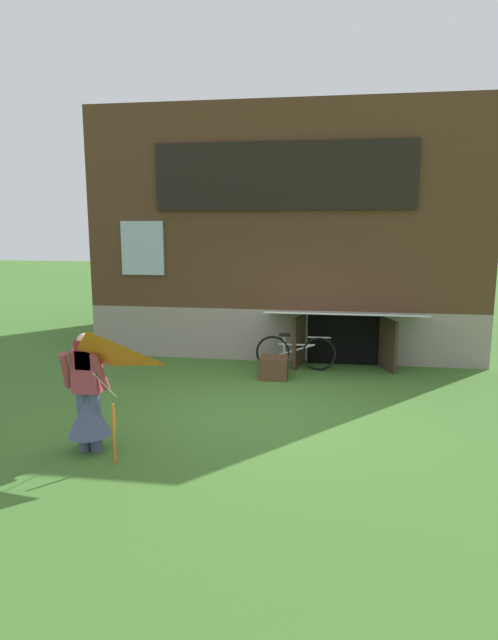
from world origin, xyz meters
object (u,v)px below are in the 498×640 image
object	(u,v)px
wooden_crate	(274,368)
bicycle_silver	(296,352)
person	(88,402)
kite	(89,369)

from	to	relation	value
wooden_crate	bicycle_silver	bearing A→B (deg)	61.75
bicycle_silver	wooden_crate	world-z (taller)	bicycle_silver
person	bicycle_silver	bearing A→B (deg)	39.59
kite	bicycle_silver	xyz separation A→B (m)	(1.96, 4.74, -0.88)
bicycle_silver	wooden_crate	size ratio (longest dim) A/B	3.08
person	wooden_crate	world-z (taller)	person
kite	wooden_crate	world-z (taller)	kite
bicycle_silver	person	bearing A→B (deg)	-119.73
kite	wooden_crate	bearing A→B (deg)	68.51
wooden_crate	kite	bearing A→B (deg)	-111.49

